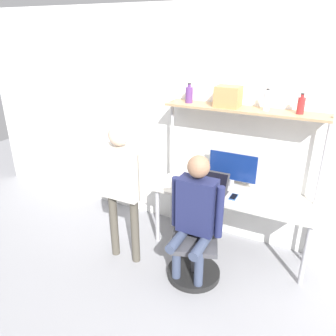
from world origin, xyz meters
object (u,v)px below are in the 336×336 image
at_px(bottle_red, 301,105).
at_px(storage_box, 228,96).
at_px(bottle_clear, 267,101).
at_px(person_seated, 195,211).
at_px(bottle_purple, 189,94).
at_px(office_chair, 194,251).
at_px(laptop, 213,187).
at_px(person_standing, 121,178).
at_px(monitor, 233,169).
at_px(cell_phone, 234,197).

relative_size(bottle_red, storage_box, 0.77).
relative_size(bottle_clear, bottle_red, 1.10).
relative_size(person_seated, bottle_purple, 6.29).
distance_m(office_chair, bottle_purple, 1.69).
xyz_separation_m(laptop, storage_box, (0.03, 0.21, 0.97)).
bearing_deg(bottle_purple, person_standing, -114.77).
bearing_deg(person_standing, monitor, 42.15).
height_order(monitor, person_standing, person_standing).
distance_m(bottle_purple, storage_box, 0.44).
height_order(office_chair, bottle_purple, bottle_purple).
height_order(bottle_clear, bottle_red, bottle_clear).
height_order(cell_phone, bottle_purple, bottle_purple).
relative_size(laptop, bottle_purple, 1.46).
distance_m(bottle_clear, storage_box, 0.40).
relative_size(laptop, person_standing, 0.20).
relative_size(monitor, bottle_red, 2.85).
xyz_separation_m(office_chair, bottle_purple, (-0.41, 0.72, 1.48)).
bearing_deg(storage_box, bottle_purple, 180.00).
bearing_deg(office_chair, bottle_clear, 59.16).
distance_m(monitor, bottle_purple, 0.96).
bearing_deg(cell_phone, office_chair, -115.94).
distance_m(office_chair, bottle_clear, 1.70).
relative_size(bottle_clear, bottle_purple, 1.01).
bearing_deg(monitor, cell_phone, -67.99).
height_order(office_chair, bottle_red, bottle_red).
relative_size(person_seated, bottle_red, 6.81).
xyz_separation_m(monitor, storage_box, (-0.11, -0.02, 0.81)).
relative_size(monitor, bottle_clear, 2.59).
xyz_separation_m(bottle_red, storage_box, (-0.72, 0.00, 0.02)).
bearing_deg(monitor, person_standing, -137.85).
relative_size(office_chair, storage_box, 3.54).
height_order(cell_phone, person_standing, person_standing).
distance_m(office_chair, bottle_red, 1.80).
height_order(monitor, bottle_clear, bottle_clear).
xyz_separation_m(monitor, laptop, (-0.14, -0.22, -0.17)).
bearing_deg(laptop, person_seated, -88.48).
distance_m(monitor, person_standing, 1.26).
bearing_deg(bottle_purple, laptop, -26.54).
height_order(laptop, storage_box, storage_box).
xyz_separation_m(bottle_clear, bottle_red, (0.32, 0.00, -0.01)).
height_order(person_seated, bottle_clear, bottle_clear).
xyz_separation_m(office_chair, storage_box, (0.03, 0.72, 1.49)).
bearing_deg(office_chair, bottle_red, 43.67).
height_order(office_chair, person_seated, person_seated).
distance_m(laptop, person_seated, 0.56).
bearing_deg(bottle_clear, laptop, -154.52).
bearing_deg(cell_phone, laptop, 174.73).
relative_size(person_standing, bottle_purple, 7.30).
bearing_deg(bottle_purple, cell_phone, -19.25).
bearing_deg(laptop, bottle_purple, 153.46).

